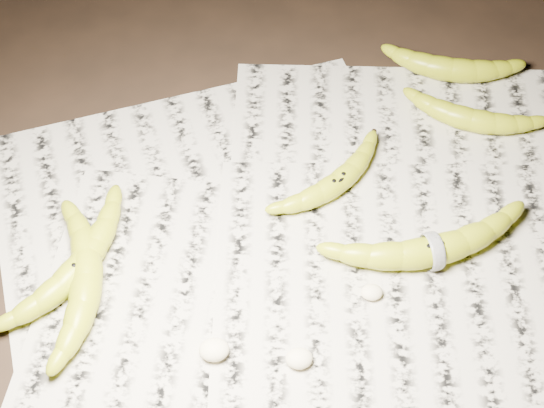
{
  "coord_description": "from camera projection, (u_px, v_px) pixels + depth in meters",
  "views": [
    {
      "loc": [
        -0.07,
        -0.52,
        0.83
      ],
      "look_at": [
        -0.03,
        0.04,
        0.05
      ],
      "focal_mm": 50.0,
      "sensor_mm": 36.0,
      "label": 1
    }
  ],
  "objects": [
    {
      "name": "measuring_tape",
      "position": [
        433.0,
        250.0,
        0.95
      ],
      "size": [
        0.01,
        0.05,
        0.05
      ],
      "primitive_type": "torus",
      "rotation": [
        0.0,
        1.57,
        0.17
      ],
      "color": "white",
      "rests_on": "newspaper_patch"
    },
    {
      "name": "flesh_chunk_b",
      "position": [
        299.0,
        357.0,
        0.88
      ],
      "size": [
        0.03,
        0.03,
        0.02
      ],
      "primitive_type": "ellipsoid",
      "color": "#FAF1C2",
      "rests_on": "newspaper_patch"
    },
    {
      "name": "ground",
      "position": [
        297.0,
        250.0,
        0.98
      ],
      "size": [
        3.0,
        3.0,
        0.0
      ],
      "primitive_type": "plane",
      "color": "black",
      "rests_on": "ground"
    },
    {
      "name": "flesh_chunk_c",
      "position": [
        372.0,
        291.0,
        0.93
      ],
      "size": [
        0.03,
        0.02,
        0.02
      ],
      "primitive_type": "ellipsoid",
      "color": "#FAF1C2",
      "rests_on": "newspaper_patch"
    },
    {
      "name": "banana_left_a",
      "position": [
        79.0,
        265.0,
        0.94
      ],
      "size": [
        0.17,
        0.21,
        0.04
      ],
      "primitive_type": null,
      "rotation": [
        0.0,
        0.0,
        0.97
      ],
      "color": "#B4B817",
      "rests_on": "newspaper_patch"
    },
    {
      "name": "flesh_chunk_a",
      "position": [
        214.0,
        348.0,
        0.88
      ],
      "size": [
        0.04,
        0.03,
        0.02
      ],
      "primitive_type": "ellipsoid",
      "color": "#FAF1C2",
      "rests_on": "newspaper_patch"
    },
    {
      "name": "banana_upper_a",
      "position": [
        472.0,
        118.0,
        1.08
      ],
      "size": [
        0.18,
        0.12,
        0.03
      ],
      "primitive_type": null,
      "rotation": [
        0.0,
        0.0,
        -0.37
      ],
      "color": "#B4B817",
      "rests_on": "newspaper_patch"
    },
    {
      "name": "banana_center",
      "position": [
        337.0,
        181.0,
        1.02
      ],
      "size": [
        0.17,
        0.15,
        0.03
      ],
      "primitive_type": null,
      "rotation": [
        0.0,
        0.0,
        0.65
      ],
      "color": "#B4B817",
      "rests_on": "newspaper_patch"
    },
    {
      "name": "banana_left_b",
      "position": [
        86.0,
        279.0,
        0.92
      ],
      "size": [
        0.06,
        0.2,
        0.04
      ],
      "primitive_type": null,
      "rotation": [
        0.0,
        0.0,
        1.58
      ],
      "color": "#B4B817",
      "rests_on": "newspaper_patch"
    },
    {
      "name": "banana_taped",
      "position": [
        433.0,
        250.0,
        0.95
      ],
      "size": [
        0.25,
        0.11,
        0.04
      ],
      "primitive_type": null,
      "rotation": [
        0.0,
        0.0,
        0.17
      ],
      "color": "#B4B817",
      "rests_on": "newspaper_patch"
    },
    {
      "name": "newspaper_patch",
      "position": [
        313.0,
        242.0,
        0.98
      ],
      "size": [
        0.9,
        0.7,
        0.01
      ],
      "primitive_type": "cube",
      "color": "beige",
      "rests_on": "ground"
    },
    {
      "name": "banana_upper_b",
      "position": [
        452.0,
        68.0,
        1.14
      ],
      "size": [
        0.19,
        0.1,
        0.04
      ],
      "primitive_type": null,
      "rotation": [
        0.0,
        0.0,
        -0.25
      ],
      "color": "#B4B817",
      "rests_on": "newspaper_patch"
    }
  ]
}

